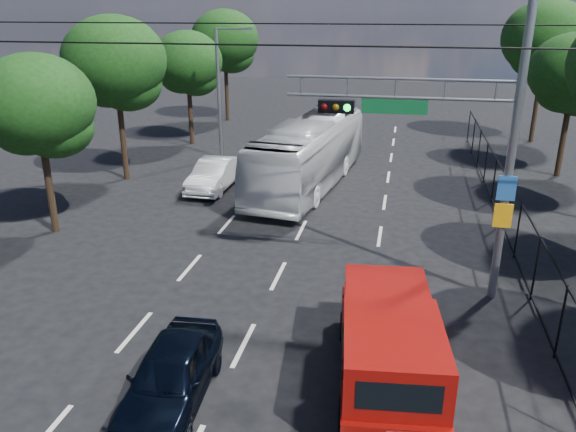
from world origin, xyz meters
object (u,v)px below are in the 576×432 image
(signal_mast, at_px, (469,119))
(navy_hatchback, at_px, (171,375))
(red_pickup, at_px, (388,342))
(white_bus, at_px, (309,154))
(white_van, at_px, (214,175))

(signal_mast, distance_m, navy_hatchback, 10.00)
(red_pickup, bearing_deg, navy_hatchback, -161.35)
(signal_mast, height_order, red_pickup, signal_mast)
(red_pickup, height_order, white_bus, white_bus)
(navy_hatchback, xyz_separation_m, white_bus, (0.21, 16.14, 0.91))
(red_pickup, relative_size, white_van, 1.35)
(red_pickup, distance_m, white_bus, 15.24)
(signal_mast, bearing_deg, red_pickup, -109.22)
(white_bus, relative_size, white_van, 2.64)
(navy_hatchback, bearing_deg, white_bus, 85.05)
(navy_hatchback, distance_m, white_van, 15.22)
(signal_mast, relative_size, red_pickup, 1.65)
(signal_mast, xyz_separation_m, navy_hatchback, (-6.20, -6.37, -4.57))
(signal_mast, relative_size, white_bus, 0.84)
(white_bus, distance_m, white_van, 4.58)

